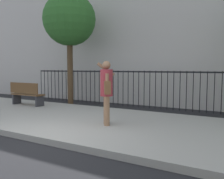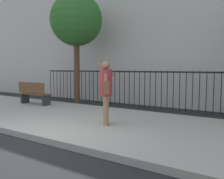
{
  "view_description": "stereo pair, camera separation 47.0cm",
  "coord_description": "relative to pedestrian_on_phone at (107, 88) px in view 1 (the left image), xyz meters",
  "views": [
    {
      "loc": [
        4.19,
        -3.88,
        1.71
      ],
      "look_at": [
        0.72,
        2.11,
        1.1
      ],
      "focal_mm": 39.38,
      "sensor_mm": 36.0,
      "label": 1
    },
    {
      "loc": [
        4.59,
        -3.63,
        1.71
      ],
      "look_at": [
        0.72,
        2.11,
        1.1
      ],
      "focal_mm": 39.38,
      "sensor_mm": 36.0,
      "label": 2
    }
  ],
  "objects": [
    {
      "name": "iron_fence",
      "position": [
        -0.74,
        4.11,
        -0.15
      ],
      "size": [
        12.03,
        0.04,
        1.6
      ],
      "color": "black",
      "rests_on": "ground"
    },
    {
      "name": "sidewalk",
      "position": [
        -0.74,
        0.41,
        -1.1
      ],
      "size": [
        28.0,
        4.4,
        0.15
      ],
      "primitive_type": "cube",
      "color": "#9E9B93",
      "rests_on": "ground"
    },
    {
      "name": "street_tree_mid",
      "position": [
        -3.76,
        3.01,
        2.66
      ],
      "size": [
        2.35,
        2.35,
        5.04
      ],
      "color": "#4C3823",
      "rests_on": "ground"
    },
    {
      "name": "ground_plane",
      "position": [
        -0.74,
        -1.79,
        -1.17
      ],
      "size": [
        60.0,
        60.0,
        0.0
      ],
      "primitive_type": "plane",
      "color": "black"
    },
    {
      "name": "pedestrian_on_phone",
      "position": [
        0.0,
        0.0,
        0.0
      ],
      "size": [
        0.65,
        0.72,
        1.75
      ],
      "color": "#936B4C",
      "rests_on": "sidewalk"
    },
    {
      "name": "building_facade",
      "position": [
        -0.74,
        6.71,
        3.54
      ],
      "size": [
        28.0,
        4.0,
        9.41
      ],
      "primitive_type": "cube",
      "color": "#BCB7B2",
      "rests_on": "ground"
    },
    {
      "name": "street_bench",
      "position": [
        -4.79,
        1.38,
        -0.52
      ],
      "size": [
        1.6,
        0.45,
        0.95
      ],
      "color": "brown",
      "rests_on": "sidewalk"
    }
  ]
}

